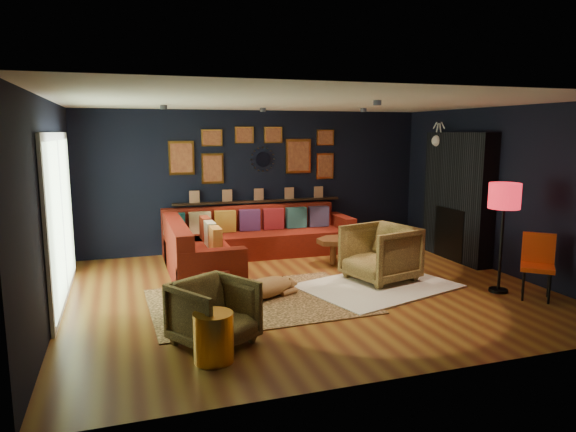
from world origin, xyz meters
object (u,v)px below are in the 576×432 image
object	(u,v)px
gold_stool	(214,337)
floor_lamp	(504,201)
sectional	(237,244)
armchair_right	(380,251)
pouf	(214,280)
orange_chair	(538,260)
dog	(266,284)
armchair_left	(214,310)
coffee_table	(338,243)

from	to	relation	value
gold_stool	floor_lamp	bearing A→B (deg)	12.96
sectional	armchair_right	size ratio (longest dim) A/B	3.67
pouf	orange_chair	xyz separation A→B (m)	(4.10, -1.48, 0.32)
armchair_right	gold_stool	bearing A→B (deg)	-70.44
sectional	pouf	distance (m)	1.75
floor_lamp	dog	xyz separation A→B (m)	(-3.17, 0.72, -1.08)
armchair_left	dog	bearing A→B (deg)	22.96
pouf	orange_chair	bearing A→B (deg)	-19.89
pouf	armchair_right	distance (m)	2.49
orange_chair	floor_lamp	world-z (taller)	floor_lamp
floor_lamp	gold_stool	bearing A→B (deg)	-167.04
coffee_table	gold_stool	distance (m)	4.09
pouf	dog	world-z (taller)	dog
armchair_left	floor_lamp	bearing A→B (deg)	-23.56
armchair_left	pouf	bearing A→B (deg)	49.07
coffee_table	floor_lamp	xyz separation A→B (m)	(1.50, -2.15, 0.92)
coffee_table	orange_chair	xyz separation A→B (m)	(1.80, -2.51, 0.16)
pouf	floor_lamp	world-z (taller)	floor_lamp
orange_chair	armchair_left	bearing A→B (deg)	-134.73
sectional	coffee_table	bearing A→B (deg)	-19.77
orange_chair	floor_lamp	bearing A→B (deg)	172.63
floor_lamp	dog	size ratio (longest dim) A/B	1.31
dog	coffee_table	bearing A→B (deg)	16.09
gold_stool	floor_lamp	xyz separation A→B (m)	(4.16, 0.96, 1.03)
gold_stool	dog	world-z (taller)	gold_stool
sectional	floor_lamp	xyz separation A→B (m)	(3.11, -2.73, 0.95)
armchair_left	orange_chair	xyz separation A→B (m)	(4.38, 0.20, 0.14)
sectional	armchair_right	distance (m)	2.50
gold_stool	dog	size ratio (longest dim) A/B	0.42
armchair_right	dog	distance (m)	1.88
floor_lamp	dog	bearing A→B (deg)	167.21
floor_lamp	sectional	bearing A→B (deg)	138.78
armchair_left	gold_stool	bearing A→B (deg)	-131.97
coffee_table	dog	xyz separation A→B (m)	(-1.67, -1.43, -0.16)
armchair_right	coffee_table	bearing A→B (deg)	173.41
sectional	coffee_table	size ratio (longest dim) A/B	3.51
armchair_left	armchair_right	world-z (taller)	armchair_right
pouf	armchair_left	xyz separation A→B (m)	(-0.28, -1.68, 0.18)
coffee_table	dog	world-z (taller)	coffee_table
orange_chair	gold_stool	bearing A→B (deg)	-129.64
pouf	coffee_table	bearing A→B (deg)	23.98
armchair_left	gold_stool	distance (m)	0.43
pouf	orange_chair	size ratio (longest dim) A/B	0.59
orange_chair	dog	bearing A→B (deg)	-154.55
armchair_left	dog	xyz separation A→B (m)	(0.92, 1.27, -0.18)
armchair_right	dog	xyz separation A→B (m)	(-1.84, -0.27, -0.27)
coffee_table	armchair_right	size ratio (longest dim) A/B	1.05
dog	pouf	bearing A→B (deg)	122.83
sectional	dog	size ratio (longest dim) A/B	2.94
armchair_right	floor_lamp	xyz separation A→B (m)	(1.33, -0.99, 0.81)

